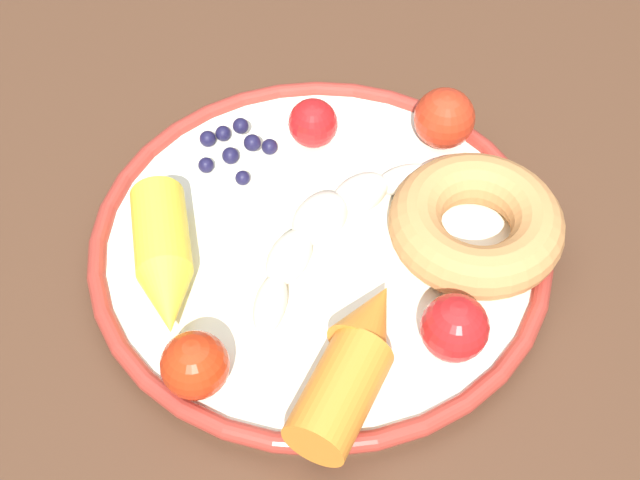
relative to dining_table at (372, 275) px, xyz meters
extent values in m
cube|color=#4B2E1E|center=(0.00, 0.00, 0.07)|extent=(1.25, 0.83, 0.03)
cylinder|color=white|center=(0.03, 0.05, 0.09)|extent=(0.28, 0.28, 0.01)
torus|color=#A03127|center=(0.03, 0.05, 0.09)|extent=(0.30, 0.30, 0.01)
ellipsoid|color=beige|center=(-0.02, -0.01, 0.10)|extent=(0.05, 0.04, 0.02)
ellipsoid|color=beige|center=(0.01, 0.01, 0.11)|extent=(0.05, 0.05, 0.02)
ellipsoid|color=beige|center=(0.03, 0.04, 0.11)|extent=(0.05, 0.05, 0.03)
ellipsoid|color=beige|center=(0.05, 0.07, 0.11)|extent=(0.03, 0.05, 0.02)
ellipsoid|color=beige|center=(0.05, 0.11, 0.10)|extent=(0.02, 0.04, 0.02)
cylinder|color=orange|center=(0.00, 0.16, 0.11)|extent=(0.05, 0.07, 0.04)
cone|color=orange|center=(-0.01, 0.11, 0.11)|extent=(0.05, 0.05, 0.04)
cylinder|color=yellow|center=(0.13, 0.07, 0.11)|extent=(0.06, 0.07, 0.03)
cone|color=yellow|center=(0.11, 0.12, 0.11)|extent=(0.05, 0.05, 0.03)
torus|color=#BE7E46|center=(-0.07, 0.03, 0.11)|extent=(0.15, 0.15, 0.03)
sphere|color=#191638|center=(0.11, -0.03, 0.10)|extent=(0.01, 0.01, 0.01)
sphere|color=#191638|center=(0.09, 0.01, 0.10)|extent=(0.01, 0.01, 0.01)
sphere|color=#191638|center=(0.12, 0.00, 0.10)|extent=(0.01, 0.01, 0.01)
sphere|color=#191638|center=(0.12, -0.02, 0.10)|extent=(0.01, 0.01, 0.01)
sphere|color=#191638|center=(0.10, -0.01, 0.10)|extent=(0.01, 0.01, 0.01)
sphere|color=#191638|center=(0.08, -0.02, 0.10)|extent=(0.01, 0.01, 0.01)
sphere|color=#191638|center=(0.10, -0.03, 0.11)|extent=(0.01, 0.01, 0.01)
sphere|color=#191638|center=(0.09, -0.02, 0.11)|extent=(0.01, 0.01, 0.01)
sphere|color=red|center=(-0.04, -0.06, 0.11)|extent=(0.04, 0.04, 0.04)
sphere|color=red|center=(0.05, -0.04, 0.11)|extent=(0.03, 0.03, 0.03)
sphere|color=red|center=(0.08, 0.16, 0.11)|extent=(0.04, 0.04, 0.04)
sphere|color=red|center=(-0.06, 0.11, 0.11)|extent=(0.04, 0.04, 0.04)
camera|label=1|loc=(-0.03, 0.39, 0.54)|focal=49.30mm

